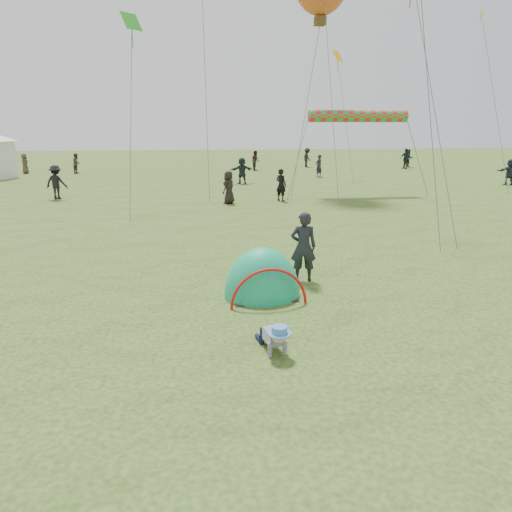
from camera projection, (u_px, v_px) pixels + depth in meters
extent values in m
plane|color=#1A4411|center=(344.00, 363.00, 7.46)|extent=(140.00, 140.00, 0.00)
ellipsoid|color=#047A39|center=(262.00, 296.00, 10.42)|extent=(1.88, 1.60, 2.26)
imported|color=black|center=(303.00, 247.00, 11.21)|extent=(0.69, 0.50, 1.74)
imported|color=#45342E|center=(77.00, 163.00, 37.10)|extent=(0.76, 0.89, 1.61)
imported|color=black|center=(56.00, 182.00, 23.96)|extent=(1.28, 0.94, 1.77)
imported|color=black|center=(229.00, 187.00, 22.58)|extent=(0.88, 0.94, 1.61)
imported|color=#232B36|center=(510.00, 172.00, 29.87)|extent=(1.60, 0.72, 1.67)
imported|color=black|center=(319.00, 166.00, 34.38)|extent=(0.73, 0.68, 1.67)
imported|color=#32221F|center=(256.00, 160.00, 39.67)|extent=(0.76, 0.91, 1.69)
imported|color=#1A252E|center=(405.00, 159.00, 41.18)|extent=(1.01, 1.09, 1.79)
imported|color=black|center=(307.00, 158.00, 42.72)|extent=(0.89, 1.26, 1.77)
imported|color=#3F332A|center=(25.00, 164.00, 36.97)|extent=(0.86, 0.93, 1.59)
imported|color=#222932|center=(242.00, 171.00, 30.45)|extent=(1.68, 0.93, 1.72)
imported|color=black|center=(281.00, 185.00, 23.42)|extent=(0.70, 0.70, 1.64)
imported|color=#393026|center=(409.00, 158.00, 42.68)|extent=(0.84, 0.67, 1.65)
cylinder|color=red|center=(358.00, 116.00, 25.01)|extent=(5.54, 0.64, 0.64)
plane|color=#FBAA06|center=(338.00, 56.00, 33.22)|extent=(0.98, 0.98, 0.80)
plane|color=#27991D|center=(131.00, 21.00, 20.99)|extent=(0.98, 0.98, 0.80)
plane|color=yellow|center=(482.00, 9.00, 27.93)|extent=(0.75, 0.75, 0.61)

